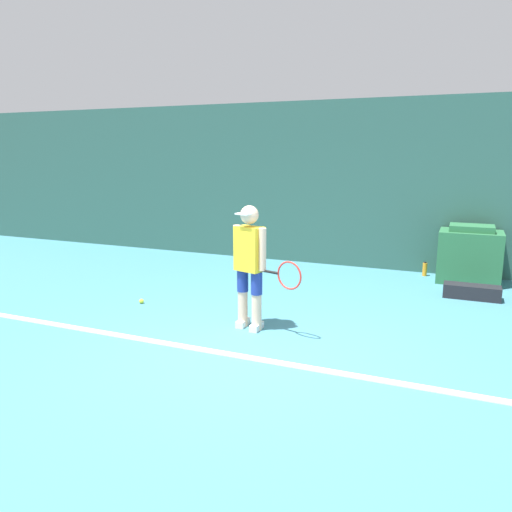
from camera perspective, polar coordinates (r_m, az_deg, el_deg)
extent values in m
plane|color=teal|center=(5.41, -0.37, -11.28)|extent=(24.00, 24.00, 0.00)
cube|color=#2D564C|center=(9.50, 11.03, 7.99)|extent=(24.00, 0.10, 3.07)
cube|color=white|center=(5.34, -0.75, -11.56)|extent=(21.60, 0.10, 0.01)
cylinder|color=beige|center=(6.21, -1.52, -6.02)|extent=(0.12, 0.12, 0.45)
cylinder|color=navy|center=(6.11, -1.53, -2.79)|extent=(0.14, 0.14, 0.28)
cube|color=white|center=(6.27, -1.51, -7.63)|extent=(0.10, 0.24, 0.08)
cylinder|color=beige|center=(6.07, 0.07, -6.43)|extent=(0.12, 0.12, 0.45)
cylinder|color=navy|center=(5.97, 0.07, -3.12)|extent=(0.14, 0.14, 0.28)
cube|color=white|center=(6.13, 0.07, -8.06)|extent=(0.10, 0.24, 0.08)
cube|color=yellow|center=(5.95, -0.75, 0.83)|extent=(0.38, 0.29, 0.54)
sphere|color=beige|center=(5.89, -0.76, 4.73)|extent=(0.22, 0.22, 0.22)
cube|color=white|center=(5.81, -1.40, 4.83)|extent=(0.21, 0.17, 0.02)
cylinder|color=beige|center=(6.07, -2.18, 1.20)|extent=(0.09, 0.09, 0.50)
cylinder|color=beige|center=(5.82, 0.73, 0.75)|extent=(0.09, 0.09, 0.50)
cylinder|color=black|center=(5.81, 1.63, -1.83)|extent=(0.23, 0.10, 0.03)
torus|color=red|center=(5.65, 3.83, -2.24)|extent=(0.32, 0.11, 0.33)
sphere|color=#D1E533|center=(7.35, -12.96, -5.05)|extent=(0.07, 0.07, 0.07)
cube|color=#28663D|center=(8.98, 23.20, -0.07)|extent=(0.98, 0.70, 0.86)
cube|color=#28663D|center=(8.90, 23.45, 2.94)|extent=(0.69, 0.49, 0.10)
cube|color=black|center=(8.05, 23.43, -3.77)|extent=(0.79, 0.28, 0.20)
cylinder|color=orange|center=(9.21, 18.73, -1.47)|extent=(0.08, 0.08, 0.23)
cylinder|color=black|center=(9.18, 18.78, -0.70)|extent=(0.04, 0.04, 0.02)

